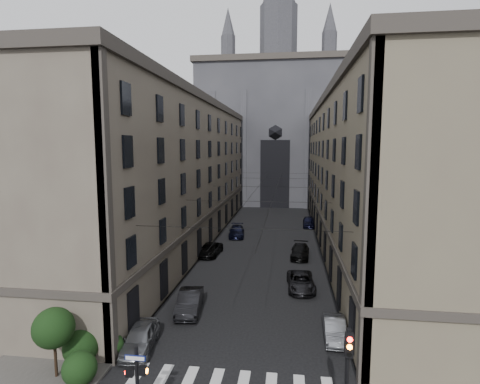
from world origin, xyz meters
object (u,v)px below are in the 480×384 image
at_px(car_left_midfar, 209,250).
at_px(car_right_near, 335,329).
at_px(car_right_far, 309,222).
at_px(car_left_far, 237,231).
at_px(car_right_midnear, 301,282).
at_px(car_left_near, 140,338).
at_px(car_left_midnear, 190,302).
at_px(gothic_tower, 277,124).
at_px(pedestrian_signal_left, 137,382).
at_px(traffic_light_right, 347,373).
at_px(car_right_midfar, 300,251).

distance_m(car_left_midfar, car_right_near, 21.55).
height_order(car_right_near, car_right_far, car_right_far).
height_order(car_left_far, car_right_midnear, car_left_far).
xyz_separation_m(car_left_midfar, car_right_far, (12.35, 17.57, 0.12)).
relative_size(car_left_near, car_left_midnear, 0.92).
height_order(gothic_tower, car_left_midfar, gothic_tower).
height_order(car_left_midfar, car_right_near, car_left_midfar).
bearing_deg(car_left_midfar, car_left_near, -86.18).
xyz_separation_m(pedestrian_signal_left, car_right_midnear, (7.71, 17.94, -1.62)).
distance_m(car_left_midnear, car_right_near, 10.98).
bearing_deg(traffic_light_right, car_left_midfar, 113.74).
distance_m(car_right_near, car_right_midfar, 18.32).
relative_size(car_left_far, car_right_midfar, 1.03).
xyz_separation_m(car_left_near, car_left_far, (1.82, 30.18, -0.01)).
height_order(car_right_midfar, car_right_far, car_right_far).
bearing_deg(car_right_midfar, car_left_midfar, -173.17).
bearing_deg(pedestrian_signal_left, car_left_midfar, 95.54).
xyz_separation_m(pedestrian_signal_left, car_left_far, (-0.78, 36.68, -1.58)).
relative_size(gothic_tower, car_left_midnear, 11.94).
relative_size(traffic_light_right, car_right_far, 1.10).
bearing_deg(car_right_far, car_left_near, -106.50).
bearing_deg(car_right_midnear, traffic_light_right, -88.47).
xyz_separation_m(car_left_midfar, car_right_midnear, (10.35, -9.18, 0.02)).
xyz_separation_m(gothic_tower, car_right_far, (6.20, -28.76, -16.99)).
distance_m(car_right_near, car_right_midnear, 8.71).
bearing_deg(pedestrian_signal_left, car_left_midnear, 94.43).
xyz_separation_m(gothic_tower, car_left_near, (-6.11, -66.96, -17.04)).
xyz_separation_m(car_right_near, car_right_far, (0.00, 35.23, 0.15)).
xyz_separation_m(car_left_midfar, car_right_midfar, (10.52, 0.57, 0.03)).
bearing_deg(gothic_tower, car_left_near, -95.22).
xyz_separation_m(car_right_midfar, car_right_far, (1.83, 17.00, 0.09)).
bearing_deg(car_left_midnear, pedestrian_signal_left, -92.56).
height_order(pedestrian_signal_left, car_left_midnear, pedestrian_signal_left).
distance_m(car_left_midnear, car_right_far, 34.26).
height_order(gothic_tower, car_left_far, gothic_tower).
height_order(car_left_midnear, car_right_near, car_left_midnear).
bearing_deg(car_left_midfar, car_right_midfar, 6.82).
relative_size(traffic_light_right, car_left_far, 1.01).
distance_m(car_left_far, car_right_far, 13.21).
bearing_deg(car_left_far, car_right_near, -74.70).
height_order(car_left_midnear, car_left_far, car_left_midnear).
bearing_deg(car_left_midfar, car_right_midnear, -37.87).
bearing_deg(traffic_light_right, gothic_tower, 94.38).
distance_m(car_left_midnear, car_left_midfar, 15.09).
distance_m(car_left_midnear, car_right_midfar, 17.89).
relative_size(gothic_tower, pedestrian_signal_left, 14.50).
xyz_separation_m(car_left_far, car_right_far, (10.50, 8.02, 0.06)).
distance_m(car_left_near, car_left_midnear, 5.87).
bearing_deg(car_left_near, car_left_midfar, 83.06).
xyz_separation_m(car_right_midnear, car_right_midfar, (0.17, 9.75, 0.02)).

